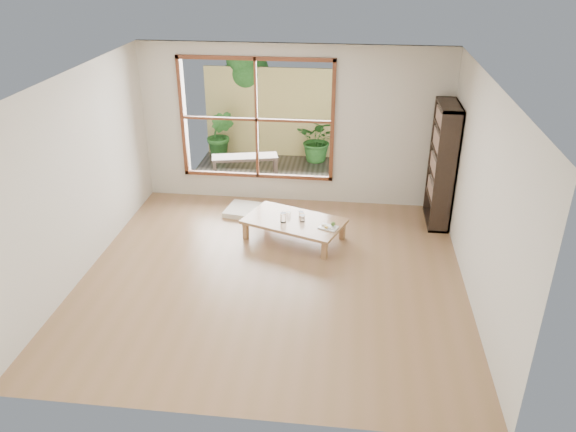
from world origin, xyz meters
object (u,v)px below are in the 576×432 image
(garden_bench, at_px, (245,159))
(bookshelf, at_px, (442,165))
(low_table, at_px, (294,222))
(food_tray, at_px, (329,227))

(garden_bench, bearing_deg, bookshelf, -37.47)
(low_table, relative_size, garden_bench, 1.28)
(low_table, distance_m, bookshelf, 2.42)
(food_tray, bearing_deg, low_table, -179.71)
(low_table, height_order, food_tray, food_tray)
(bookshelf, height_order, food_tray, bookshelf)
(low_table, distance_m, food_tray, 0.56)
(low_table, height_order, bookshelf, bookshelf)
(low_table, height_order, garden_bench, garden_bench)
(bookshelf, distance_m, food_tray, 2.03)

